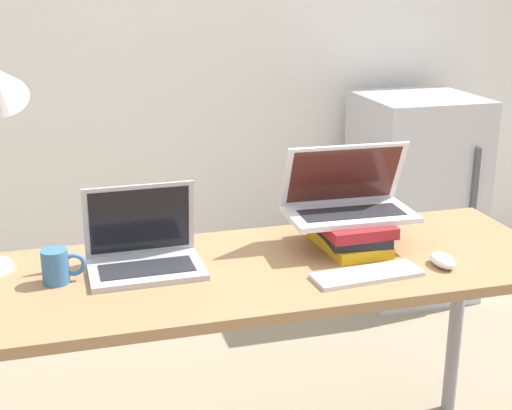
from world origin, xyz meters
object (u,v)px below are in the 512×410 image
book_stack (349,232)px  mouse (443,260)px  mug (57,266)px  laptop_on_books (348,201)px  wireless_keyboard (367,275)px  laptop_left (144,252)px  mini_fridge (413,196)px

book_stack → mouse: 0.29m
book_stack → mug: (-0.84, -0.04, -0.00)m
laptop_on_books → wireless_keyboard: 0.28m
book_stack → wireless_keyboard: bearing=-99.9°
book_stack → wireless_keyboard: size_ratio=0.91×
laptop_left → wireless_keyboard: size_ratio=1.02×
laptop_left → mug: laptop_left is taller
laptop_left → mouse: size_ratio=3.12×
wireless_keyboard → mug: mug is taller
laptop_left → laptop_on_books: 0.62m
laptop_on_books → mouse: laptop_on_books is taller
laptop_on_books → wireless_keyboard: size_ratio=1.23×
laptop_on_books → wireless_keyboard: (-0.04, -0.25, -0.13)m
laptop_left → mini_fridge: bearing=39.1°
laptop_on_books → wireless_keyboard: laptop_on_books is taller
wireless_keyboard → mini_fridge: 1.69m
book_stack → mouse: book_stack is taller
wireless_keyboard → mug: bearing=167.1°
mug → wireless_keyboard: bearing=-12.9°
mug → mouse: bearing=-9.5°
book_stack → laptop_on_books: size_ratio=0.74×
laptop_on_books → mouse: size_ratio=3.78×
mug → mini_fridge: mini_fridge is taller
laptop_on_books → mini_fridge: bearing=53.9°
laptop_left → wireless_keyboard: laptop_left is taller
laptop_on_books → mug: bearing=-175.6°
book_stack → laptop_on_books: laptop_on_books is taller
wireless_keyboard → mouse: bearing=2.7°
laptop_left → mug: (-0.23, -0.04, 0.00)m
laptop_left → book_stack: 0.61m
wireless_keyboard → mouse: 0.23m
laptop_left → mini_fridge: 1.91m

